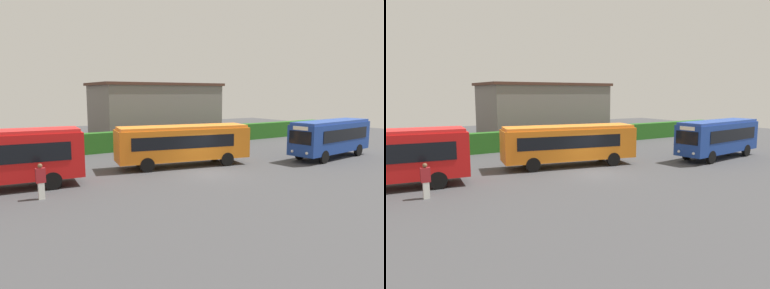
# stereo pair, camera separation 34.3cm
# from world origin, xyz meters

# --- Properties ---
(ground_plane) EXTENTS (79.72, 79.72, 0.00)m
(ground_plane) POSITION_xyz_m (0.00, 0.00, 0.00)
(ground_plane) COLOR #424244
(bus_orange) EXTENTS (10.03, 4.34, 2.97)m
(bus_orange) POSITION_xyz_m (-0.19, 2.92, 1.73)
(bus_orange) COLOR orange
(bus_orange) RESTS_ON ground_plane
(bus_blue) EXTENTS (8.92, 3.31, 3.09)m
(bus_blue) POSITION_xyz_m (11.85, -0.66, 1.79)
(bus_blue) COLOR navy
(bus_blue) RESTS_ON ground_plane
(person_right) EXTENTS (0.47, 0.27, 1.83)m
(person_right) POSITION_xyz_m (-10.60, -0.41, 0.97)
(person_right) COLOR silver
(person_right) RESTS_ON ground_plane
(person_far) EXTENTS (0.50, 0.54, 1.67)m
(person_far) POSITION_xyz_m (11.59, 1.64, 0.87)
(person_far) COLOR black
(person_far) RESTS_ON ground_plane
(hedge_row) EXTENTS (51.86, 1.14, 1.81)m
(hedge_row) POSITION_xyz_m (0.00, 12.08, 0.90)
(hedge_row) COLOR #26611D
(hedge_row) RESTS_ON ground_plane
(depot_building) EXTENTS (14.36, 7.60, 6.43)m
(depot_building) POSITION_xyz_m (5.47, 18.41, 3.23)
(depot_building) COLOR slate
(depot_building) RESTS_ON ground_plane
(traffic_cone) EXTENTS (0.36, 0.36, 0.60)m
(traffic_cone) POSITION_xyz_m (5.90, 7.30, 0.30)
(traffic_cone) COLOR orange
(traffic_cone) RESTS_ON ground_plane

